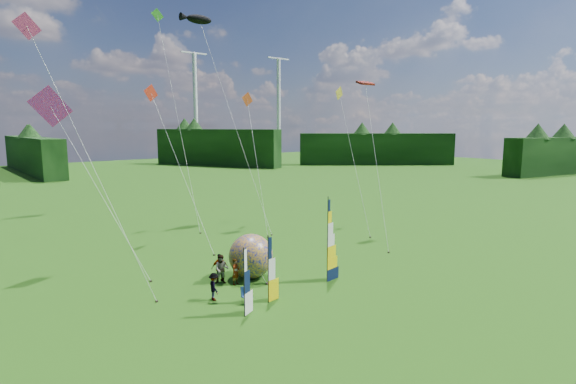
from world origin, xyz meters
TOP-DOWN VIEW (x-y plane):
  - ground at (0.00, 0.00)m, footprint 220.00×220.00m
  - treeline_ring at (0.00, 0.00)m, footprint 210.00×210.00m
  - turbine_left at (70.00, 95.00)m, footprint 8.00×1.20m
  - turbine_right at (45.00, 102.00)m, footprint 8.00×1.20m
  - feather_banner_main at (0.59, 2.19)m, footprint 1.37×0.33m
  - side_banner_left at (-4.07, 1.92)m, footprint 1.00×0.24m
  - side_banner_far at (-6.08, 1.23)m, footprint 0.96×0.51m
  - bol_inflatable at (-2.49, 5.83)m, footprint 3.68×3.68m
  - spectator_a at (-3.91, 5.40)m, footprint 0.67×0.55m
  - spectator_b at (-4.45, 6.09)m, footprint 0.94×0.86m
  - spectator_c at (-6.16, 4.07)m, footprint 0.58×1.04m
  - spectator_d at (-4.35, 6.48)m, footprint 1.09×0.75m
  - camp_chair at (-5.07, 2.49)m, footprint 0.56×0.56m
  - kite_whale at (5.35, 20.00)m, footprint 7.44×16.08m
  - kite_rainbow_delta at (-9.34, 12.64)m, footprint 8.91×12.36m
  - kite_parafoil at (10.71, 6.98)m, footprint 9.55×11.13m
  - small_kite_red at (-2.21, 15.76)m, footprint 6.27×11.29m
  - small_kite_orange at (6.02, 17.05)m, footprint 7.13×10.69m
  - small_kite_yellow at (12.74, 11.26)m, footprint 7.39×10.23m
  - small_kite_pink at (-10.76, 8.73)m, footprint 6.72×8.43m
  - small_kite_green at (1.03, 22.66)m, footprint 4.01×11.05m

SIDE VIEW (x-z plane):
  - ground at x=0.00m, z-range 0.00..0.00m
  - camp_chair at x=-5.07m, z-range 0.00..0.92m
  - spectator_c at x=-6.16m, z-range 0.00..1.52m
  - spectator_a at x=-3.91m, z-range 0.00..1.57m
  - spectator_d at x=-4.35m, z-range 0.00..1.72m
  - spectator_b at x=-4.45m, z-range 0.00..1.77m
  - bol_inflatable at x=-2.49m, z-range 0.00..2.78m
  - side_banner_far at x=-6.08m, z-range 0.00..3.42m
  - side_banner_left at x=-4.07m, z-range 0.00..3.58m
  - feather_banner_main at x=0.59m, z-range 0.00..5.09m
  - treeline_ring at x=0.00m, z-range 0.00..8.00m
  - kite_rainbow_delta at x=-9.34m, z-range 0.00..12.93m
  - small_kite_orange at x=6.02m, z-range 0.00..13.23m
  - small_kite_red at x=-2.21m, z-range 0.00..13.33m
  - small_kite_yellow at x=12.74m, z-range 0.00..13.70m
  - kite_parafoil at x=10.71m, z-range 0.00..14.80m
  - small_kite_pink at x=-10.76m, z-range 0.00..15.89m
  - small_kite_green at x=1.03m, z-range 0.00..21.21m
  - kite_whale at x=5.35m, z-range 0.00..21.81m
  - turbine_left at x=70.00m, z-range 0.00..30.00m
  - turbine_right at x=45.00m, z-range 0.00..30.00m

